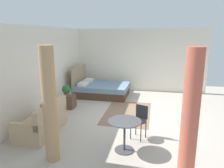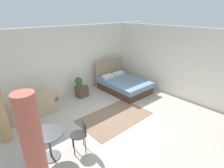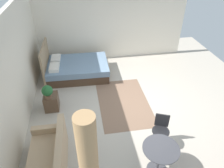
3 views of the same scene
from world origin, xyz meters
The scene contains 11 objects.
ground_plane centered at (0.00, 0.00, -0.01)m, with size 9.40×8.92×0.02m, color #B2A899.
wall_back centered at (0.00, 2.96, 1.43)m, with size 9.40×0.12×2.86m, color silver.
wall_right centered at (3.20, 0.00, 1.43)m, with size 0.12×5.92×2.86m, color silver.
area_rug centered at (0.09, 0.15, 0.00)m, with size 2.40×1.51×0.01m, color #7F604C.
bed centered at (1.93, 1.55, 0.29)m, with size 1.61×2.23×1.24m.
couch centered at (-1.87, 2.18, 0.29)m, with size 1.56×0.80×0.87m.
nightstand centered at (0.17, 2.29, 0.24)m, with size 0.45×0.40×0.48m.
potted_plant centered at (0.07, 2.32, 0.70)m, with size 0.31×0.31×0.39m.
vase centered at (0.29, 2.31, 0.55)m, with size 0.11×0.11×0.14m.
balcony_table centered at (-2.30, -0.09, 0.51)m, with size 0.75×0.75×0.73m.
cafe_chair_near_window centered at (-1.58, -0.38, 0.53)m, with size 0.53×0.53×0.85m.
Camera 3 is at (-4.82, 1.32, 4.15)m, focal length 33.64 mm.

